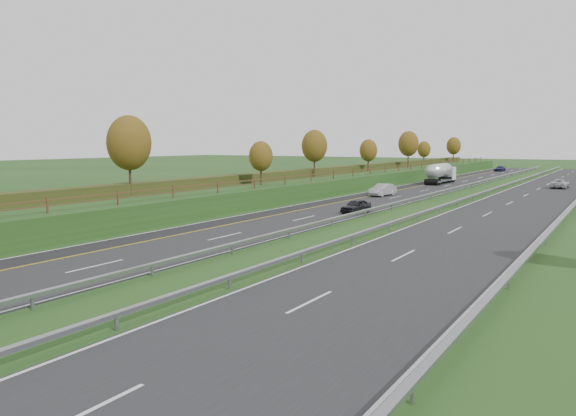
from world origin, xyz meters
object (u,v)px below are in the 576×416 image
road_tanker (441,173)px  car_dark_near (356,206)px  car_silver_mid (382,190)px  car_oncoming (560,184)px  car_small_far (500,169)px

road_tanker → car_dark_near: size_ratio=2.80×
road_tanker → car_dark_near: bearing=-84.1°
car_dark_near → car_silver_mid: size_ratio=0.82×
road_tanker → car_oncoming: size_ratio=2.24×
car_silver_mid → car_small_far: (0.34, 76.86, -0.16)m
road_tanker → car_small_far: road_tanker is taller
road_tanker → car_oncoming: (18.90, -0.91, -1.13)m
car_silver_mid → car_dark_near: bearing=-68.3°
car_small_far → car_silver_mid: bearing=-83.3°
car_silver_mid → car_small_far: car_silver_mid is taller
car_silver_mid → car_oncoming: bearing=62.2°
car_small_far → car_oncoming: bearing=-63.0°
car_small_far → car_dark_near: bearing=-80.5°
road_tanker → car_silver_mid: road_tanker is taller
car_silver_mid → car_oncoming: 32.28m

